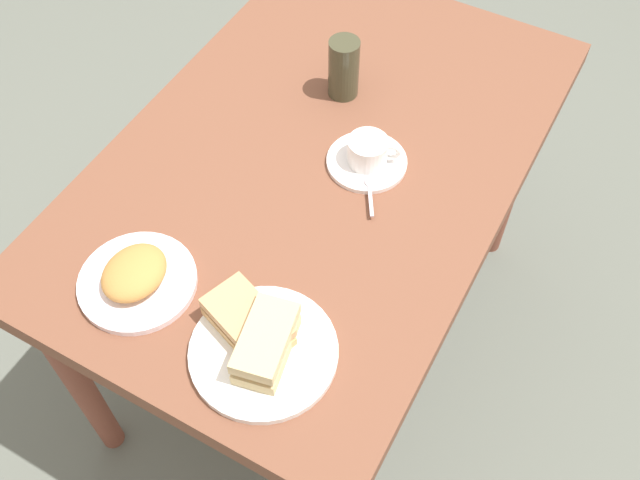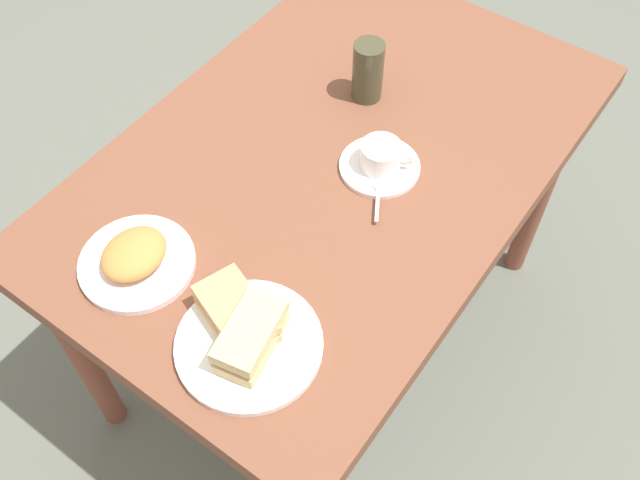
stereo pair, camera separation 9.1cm
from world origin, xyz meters
TOP-DOWN VIEW (x-y plane):
  - ground_plane at (0.00, 0.00)m, footprint 6.00×6.00m
  - dining_table at (0.00, 0.00)m, footprint 1.17×0.76m
  - sandwich_plate at (0.43, 0.14)m, footprint 0.24×0.24m
  - sandwich_front at (0.43, 0.14)m, footprint 0.15×0.10m
  - sandwich_back at (0.40, 0.09)m, footprint 0.13×0.17m
  - coffee_saucer at (-0.02, 0.10)m, footprint 0.16×0.16m
  - coffee_cup at (-0.02, 0.10)m, footprint 0.08×0.10m
  - spoon at (0.04, 0.13)m, footprint 0.09×0.06m
  - side_plate at (0.42, -0.12)m, footprint 0.21×0.21m
  - side_food_pile at (0.42, -0.12)m, footprint 0.12×0.10m
  - drinking_glass at (-0.18, -0.04)m, footprint 0.06×0.06m

SIDE VIEW (x-z plane):
  - ground_plane at x=0.00m, z-range 0.00..0.00m
  - dining_table at x=0.00m, z-range 0.29..1.03m
  - coffee_saucer at x=-0.02m, z-range 0.74..0.75m
  - sandwich_plate at x=0.43m, z-range 0.74..0.75m
  - side_plate at x=0.42m, z-range 0.74..0.75m
  - spoon at x=0.04m, z-range 0.75..0.75m
  - side_food_pile at x=0.42m, z-range 0.75..0.80m
  - sandwich_back at x=0.40m, z-range 0.75..0.80m
  - coffee_cup at x=-0.02m, z-range 0.75..0.80m
  - sandwich_front at x=0.43m, z-range 0.75..0.81m
  - drinking_glass at x=-0.18m, z-range 0.74..0.87m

